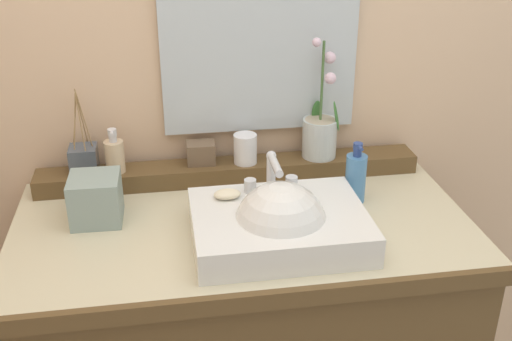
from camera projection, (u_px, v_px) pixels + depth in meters
wall_back at (220, 3)px, 1.80m from camera, size 3.03×0.20×2.78m
back_ledge at (230, 171)px, 1.85m from camera, size 1.14×0.10×0.05m
sink_basin at (280, 226)px, 1.53m from camera, size 0.43×0.33×0.26m
soap_bar at (227, 194)px, 1.58m from camera, size 0.07×0.04×0.02m
potted_plant at (320, 131)px, 1.85m from camera, size 0.11×0.10×0.37m
soap_dispenser at (115, 155)px, 1.76m from camera, size 0.06×0.06×0.13m
tumbler_cup at (245, 149)px, 1.82m from camera, size 0.07×0.07×0.09m
reed_diffuser at (84, 158)px, 1.77m from camera, size 0.08×0.09×0.25m
trinket_box at (201, 153)px, 1.82m from camera, size 0.08×0.07×0.06m
lotion_bottle at (356, 177)px, 1.71m from camera, size 0.06×0.06×0.18m
tissue_box at (96, 199)px, 1.61m from camera, size 0.13×0.13×0.13m
mirror at (260, 45)px, 1.76m from camera, size 0.57×0.02×0.51m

